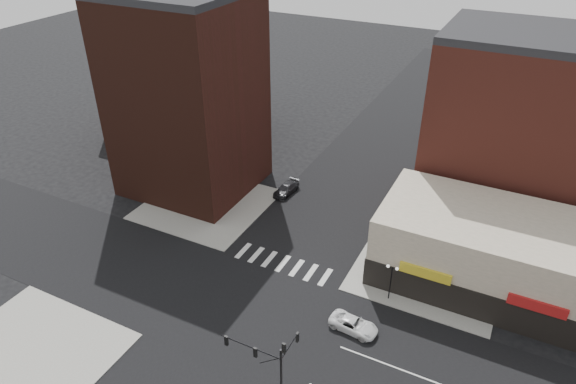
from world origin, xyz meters
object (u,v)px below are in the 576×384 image
at_px(traffic_signal, 272,360).
at_px(street_lamp_ne, 392,274).
at_px(white_suv, 354,325).
at_px(dark_sedan_north, 286,189).

bearing_deg(traffic_signal, street_lamp_ne, 73.25).
distance_m(street_lamp_ne, white_suv, 6.33).
relative_size(traffic_signal, white_suv, 1.68).
height_order(street_lamp_ne, dark_sedan_north, street_lamp_ne).
distance_m(traffic_signal, dark_sedan_north, 32.82).
distance_m(street_lamp_ne, dark_sedan_north, 23.15).
bearing_deg(dark_sedan_north, white_suv, -44.22).
bearing_deg(white_suv, traffic_signal, 168.97).
bearing_deg(street_lamp_ne, dark_sedan_north, 143.54).
xyz_separation_m(white_suv, dark_sedan_north, (-16.78, 19.15, 0.04)).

